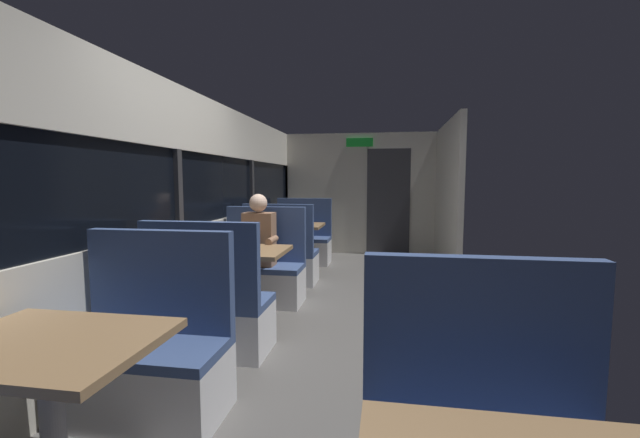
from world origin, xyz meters
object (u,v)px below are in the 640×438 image
bench_near_window_facing_entry (148,360)px  dining_table_far_window (293,231)px  bench_mid_window_facing_end (210,313)px  bench_far_window_facing_entry (302,244)px  dining_table_mid_window (240,259)px  seated_passenger (260,257)px  bench_far_window_facing_end (282,260)px  bench_mid_window_facing_entry (262,274)px  dining_table_near_window (49,363)px

bench_near_window_facing_entry → dining_table_far_window: (0.00, 3.83, 0.31)m
bench_mid_window_facing_end → bench_far_window_facing_entry: size_ratio=1.00×
dining_table_mid_window → seated_passenger: (0.00, 0.63, -0.10)m
dining_table_mid_window → bench_far_window_facing_end: (0.00, 1.57, -0.31)m
bench_mid_window_facing_end → dining_table_far_window: size_ratio=1.22×
bench_near_window_facing_entry → bench_far_window_facing_entry: (0.00, 4.53, 0.00)m
bench_mid_window_facing_end → seated_passenger: size_ratio=0.87×
bench_mid_window_facing_entry → seated_passenger: seated_passenger is taller
dining_table_mid_window → seated_passenger: 0.64m
bench_mid_window_facing_entry → dining_table_far_window: size_ratio=1.22×
bench_mid_window_facing_end → bench_far_window_facing_entry: 3.67m
dining_table_near_window → bench_far_window_facing_entry: size_ratio=0.82×
bench_near_window_facing_entry → dining_table_mid_window: (0.00, 1.57, 0.31)m
seated_passenger → bench_far_window_facing_entry: bearing=90.0°
dining_table_near_window → dining_table_far_window: same height
bench_mid_window_facing_entry → seated_passenger: 0.22m
bench_far_window_facing_end → dining_table_far_window: bearing=90.0°
dining_table_near_window → bench_far_window_facing_end: bearing=90.0°
seated_passenger → dining_table_near_window: bearing=-90.0°
bench_mid_window_facing_entry → bench_near_window_facing_entry: bearing=-90.0°
dining_table_mid_window → bench_far_window_facing_entry: 2.98m
bench_near_window_facing_entry → bench_mid_window_facing_entry: 2.27m
dining_table_far_window → bench_far_window_facing_end: 0.77m
bench_mid_window_facing_entry → dining_table_far_window: 1.60m
bench_far_window_facing_end → seated_passenger: 0.96m
dining_table_far_window → bench_mid_window_facing_entry: bearing=-90.0°
dining_table_mid_window → bench_near_window_facing_entry: bearing=-90.0°
dining_table_far_window → bench_far_window_facing_end: (0.00, -0.70, -0.31)m
seated_passenger → dining_table_mid_window: bearing=-90.0°
dining_table_near_window → dining_table_mid_window: size_ratio=1.00×
bench_far_window_facing_entry → bench_mid_window_facing_end: bearing=-90.0°
dining_table_near_window → bench_mid_window_facing_entry: bench_mid_window_facing_entry is taller
dining_table_near_window → bench_far_window_facing_entry: bearing=90.0°
bench_far_window_facing_entry → bench_mid_window_facing_entry: bearing=-90.0°
dining_table_mid_window → dining_table_far_window: same height
dining_table_near_window → bench_mid_window_facing_end: bench_mid_window_facing_end is taller
dining_table_far_window → seated_passenger: bearing=-90.0°
bench_far_window_facing_end → bench_mid_window_facing_entry: bearing=-90.0°
dining_table_near_window → bench_near_window_facing_entry: size_ratio=0.82×
bench_near_window_facing_entry → bench_mid_window_facing_entry: same height
bench_near_window_facing_entry → bench_far_window_facing_entry: bearing=90.0°
bench_far_window_facing_entry → dining_table_mid_window: bearing=-90.0°
bench_mid_window_facing_entry → bench_far_window_facing_end: size_ratio=1.00×
dining_table_near_window → seated_passenger: (0.00, 2.89, -0.10)m
bench_mid_window_facing_entry → bench_far_window_facing_end: same height
bench_far_window_facing_end → bench_near_window_facing_entry: bearing=-90.0°
dining_table_mid_window → bench_mid_window_facing_entry: 0.77m
bench_mid_window_facing_end → seated_passenger: (0.00, 1.33, 0.21)m
dining_table_near_window → bench_near_window_facing_entry: (0.00, 0.70, -0.31)m
dining_table_near_window → bench_mid_window_facing_end: size_ratio=0.82×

